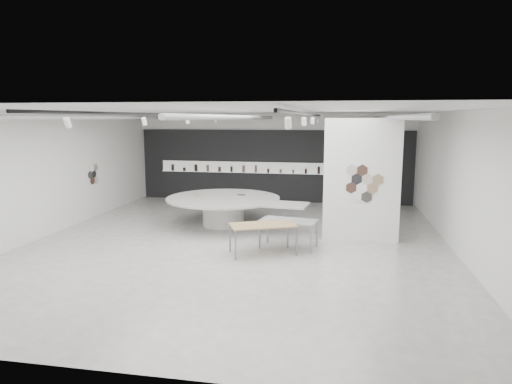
% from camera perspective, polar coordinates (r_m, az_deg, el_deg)
% --- Properties ---
extents(room, '(12.02, 14.02, 3.82)m').
position_cam_1_polar(room, '(12.99, -2.75, 2.46)').
color(room, '#BBB7B1').
rests_on(room, ground).
extents(back_wall_display, '(11.80, 0.27, 3.10)m').
position_cam_1_polar(back_wall_display, '(19.82, 1.89, 3.26)').
color(back_wall_display, black).
rests_on(back_wall_display, ground).
extents(partition_column, '(2.20, 0.38, 3.60)m').
position_cam_1_polar(partition_column, '(13.69, 13.07, 1.43)').
color(partition_column, white).
rests_on(partition_column, ground).
extents(display_island, '(5.08, 4.25, 0.98)m').
position_cam_1_polar(display_island, '(15.39, -3.86, -1.91)').
color(display_island, white).
rests_on(display_island, ground).
extents(sample_table_wood, '(1.93, 1.49, 0.81)m').
position_cam_1_polar(sample_table_wood, '(12.16, 0.86, -4.34)').
color(sample_table_wood, '#A28254').
rests_on(sample_table_wood, ground).
extents(sample_table_stone, '(1.66, 1.04, 0.80)m').
position_cam_1_polar(sample_table_stone, '(12.75, 4.08, -3.81)').
color(sample_table_stone, gray).
rests_on(sample_table_stone, ground).
extents(kitchen_counter, '(1.80, 0.88, 1.37)m').
position_cam_1_polar(kitchen_counter, '(19.33, 11.96, -0.23)').
color(kitchen_counter, white).
rests_on(kitchen_counter, ground).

